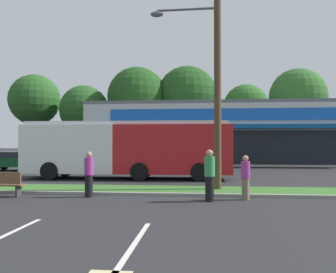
# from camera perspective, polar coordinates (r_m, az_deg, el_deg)

# --- Properties ---
(grass_median) EXTENTS (56.00, 2.20, 0.12)m
(grass_median) POSITION_cam_1_polar(r_m,az_deg,el_deg) (15.15, -0.15, -8.59)
(grass_median) COLOR #386B28
(grass_median) RESTS_ON ground_plane
(curb_lip) EXTENTS (56.00, 0.24, 0.12)m
(curb_lip) POSITION_cam_1_polar(r_m,az_deg,el_deg) (13.95, -0.66, -9.25)
(curb_lip) COLOR gray
(curb_lip) RESTS_ON ground_plane
(parking_stripe_2) EXTENTS (0.12, 4.80, 0.01)m
(parking_stripe_2) POSITION_cam_1_polar(r_m,az_deg,el_deg) (7.07, -6.32, -17.96)
(parking_stripe_2) COLOR silver
(parking_stripe_2) RESTS_ON ground_plane
(storefront_building) EXTENTS (25.44, 11.99, 5.80)m
(storefront_building) POSITION_cam_1_polar(r_m,az_deg,el_deg) (36.33, 8.77, 0.37)
(storefront_building) COLOR beige
(storefront_building) RESTS_ON ground_plane
(tree_far_left) EXTENTS (6.88, 6.88, 11.33)m
(tree_far_left) POSITION_cam_1_polar(r_m,az_deg,el_deg) (52.01, -20.58, 5.51)
(tree_far_left) COLOR #473323
(tree_far_left) RESTS_ON ground_plane
(tree_left) EXTENTS (6.45, 6.45, 9.58)m
(tree_left) POSITION_cam_1_polar(r_m,az_deg,el_deg) (48.22, -13.28, 4.15)
(tree_left) COLOR #473323
(tree_left) RESTS_ON ground_plane
(tree_mid_left) EXTENTS (7.62, 7.62, 11.77)m
(tree_mid_left) POSITION_cam_1_polar(r_m,az_deg,el_deg) (46.23, -4.98, 6.35)
(tree_mid_left) COLOR #473323
(tree_mid_left) RESTS_ON ground_plane
(tree_mid) EXTENTS (7.98, 7.98, 12.01)m
(tree_mid) POSITION_cam_1_polar(r_m,az_deg,el_deg) (46.72, 3.08, 6.35)
(tree_mid) COLOR #473323
(tree_mid) RESTS_ON ground_plane
(tree_mid_right) EXTENTS (5.98, 5.98, 9.81)m
(tree_mid_right) POSITION_cam_1_polar(r_m,az_deg,el_deg) (48.51, 12.38, 4.66)
(tree_mid_right) COLOR #473323
(tree_mid_right) RESTS_ON ground_plane
(tree_right) EXTENTS (6.79, 6.79, 10.92)m
(tree_right) POSITION_cam_1_polar(r_m,az_deg,el_deg) (45.55, 20.08, 5.96)
(tree_right) COLOR #473323
(tree_right) RESTS_ON ground_plane
(utility_pole) EXTENTS (3.03, 2.40, 10.80)m
(utility_pole) POSITION_cam_1_polar(r_m,az_deg,el_deg) (15.56, 7.43, 12.73)
(utility_pole) COLOR #4C3826
(utility_pole) RESTS_ON ground_plane
(city_bus) EXTENTS (11.81, 2.83, 3.25)m
(city_bus) POSITION_cam_1_polar(r_m,az_deg,el_deg) (20.51, -6.49, -1.81)
(city_bus) COLOR #AD191E
(city_bus) RESTS_ON ground_plane
(bus_stop_bench) EXTENTS (1.60, 0.45, 0.95)m
(bus_stop_bench) POSITION_cam_1_polar(r_m,az_deg,el_deg) (15.01, -25.02, -6.86)
(bus_stop_bench) COLOR brown
(bus_stop_bench) RESTS_ON ground_plane
(car_2) EXTENTS (4.26, 1.93, 1.50)m
(car_2) POSITION_cam_1_polar(r_m,az_deg,el_deg) (26.18, -10.95, -3.80)
(car_2) COLOR #0C3F1E
(car_2) RESTS_ON ground_plane
(car_3) EXTENTS (4.56, 1.90, 1.39)m
(car_3) POSITION_cam_1_polar(r_m,az_deg,el_deg) (28.42, -23.22, -3.59)
(car_3) COLOR #0C3F1E
(car_3) RESTS_ON ground_plane
(pedestrian_near_bench) EXTENTS (0.35, 0.35, 1.73)m
(pedestrian_near_bench) POSITION_cam_1_polar(r_m,az_deg,el_deg) (13.88, -12.56, -5.91)
(pedestrian_near_bench) COLOR black
(pedestrian_near_bench) RESTS_ON ground_plane
(pedestrian_by_pole) EXTENTS (0.37, 0.37, 1.82)m
(pedestrian_by_pole) POSITION_cam_1_polar(r_m,az_deg,el_deg) (12.63, 6.68, -6.21)
(pedestrian_by_pole) COLOR black
(pedestrian_by_pole) RESTS_ON ground_plane
(pedestrian_mid) EXTENTS (0.32, 0.32, 1.61)m
(pedestrian_mid) POSITION_cam_1_polar(r_m,az_deg,el_deg) (13.20, 12.32, -6.43)
(pedestrian_mid) COLOR #726651
(pedestrian_mid) RESTS_ON ground_plane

